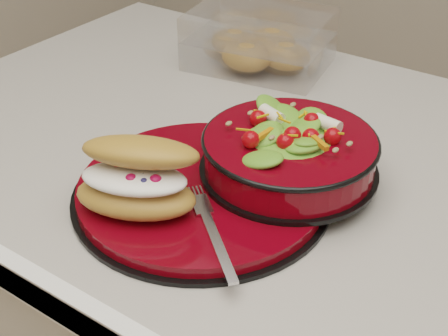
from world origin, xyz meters
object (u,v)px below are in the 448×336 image
Objects in this scene: salad_bowl at (290,148)px; croissant at (138,178)px; fork at (213,232)px; pastry_box at (260,42)px; dinner_plate at (202,191)px.

salad_bowl is 0.19m from croissant.
fork is 0.51m from pastry_box.
dinner_plate is 0.12m from salad_bowl.
croissant is 0.11m from fork.
dinner_plate is 0.10m from fork.
dinner_plate is at bearing 44.49° from croissant.
dinner_plate is 2.51× the size of fork.
salad_bowl is 0.16m from fork.
pastry_box reaches higher than fork.
croissant reaches higher than pastry_box.
salad_bowl reaches higher than fork.
dinner_plate is 0.10m from croissant.
croissant is (-0.03, -0.08, 0.05)m from dinner_plate.
fork is at bearing -19.29° from croissant.
salad_bowl is (0.07, 0.09, 0.05)m from dinner_plate.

